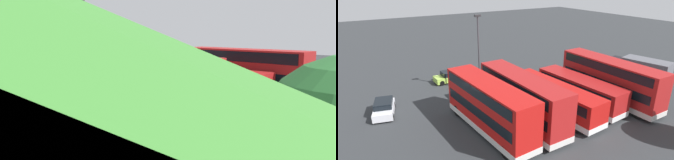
# 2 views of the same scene
# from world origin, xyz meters

# --- Properties ---
(ground_plane) EXTENTS (140.00, 140.00, 0.00)m
(ground_plane) POSITION_xyz_m (0.00, 0.00, 0.00)
(ground_plane) COLOR #2D3033
(bus_double_decker_near_end) EXTENTS (2.80, 11.97, 4.55)m
(bus_double_decker_near_end) POSITION_xyz_m (-7.08, 9.70, 2.45)
(bus_double_decker_near_end) COLOR #A51919
(bus_double_decker_near_end) RESTS_ON ground
(bus_single_deck_second) EXTENTS (3.30, 10.30, 2.95)m
(bus_single_deck_second) POSITION_xyz_m (-3.52, 8.87, 1.62)
(bus_single_deck_second) COLOR #A51919
(bus_single_deck_second) RESTS_ON ground
(bus_single_deck_third) EXTENTS (3.33, 11.15, 2.95)m
(bus_single_deck_third) POSITION_xyz_m (-0.06, 8.88, 1.62)
(bus_single_deck_third) COLOR #B71411
(bus_single_deck_third) RESTS_ON ground
(bus_double_decker_fourth) EXTENTS (2.81, 11.31, 4.55)m
(bus_double_decker_fourth) POSITION_xyz_m (3.85, 8.83, 2.45)
(bus_double_decker_fourth) COLOR #A51919
(bus_double_decker_fourth) RESTS_ON ground
(bus_double_decker_fifth) EXTENTS (3.35, 11.36, 4.55)m
(bus_double_decker_fifth) POSITION_xyz_m (7.21, 8.77, 2.45)
(bus_double_decker_fifth) COLOR #B71411
(bus_double_decker_fifth) RESTS_ON ground
(box_truck_blue) EXTENTS (4.08, 7.86, 3.20)m
(box_truck_blue) POSITION_xyz_m (-14.78, 8.01, 1.71)
(box_truck_blue) COLOR #595960
(box_truck_blue) RESTS_ON ground
(car_hatchback_silver) EXTENTS (3.98, 1.93, 1.43)m
(car_hatchback_silver) POSITION_xyz_m (5.90, -4.74, 0.70)
(car_hatchback_silver) COLOR #A5D14C
(car_hatchback_silver) RESTS_ON ground
(lamp_post_tall) EXTENTS (0.70, 0.30, 9.03)m
(lamp_post_tall) POSITION_xyz_m (4.02, 0.28, 5.21)
(lamp_post_tall) COLOR #38383D
(lamp_post_tall) RESTS_ON ground
(waste_bin_yellow) EXTENTS (0.60, 0.60, 0.95)m
(waste_bin_yellow) POSITION_xyz_m (-7.60, 2.12, 0.47)
(waste_bin_yellow) COLOR #333338
(waste_bin_yellow) RESTS_ON ground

